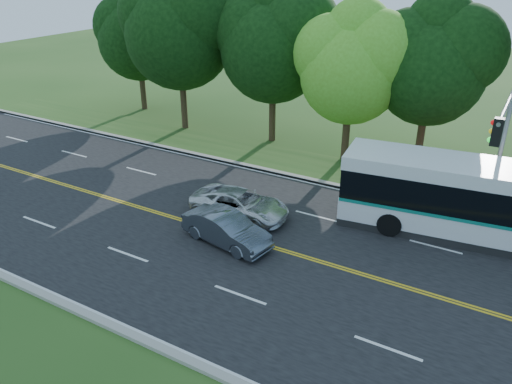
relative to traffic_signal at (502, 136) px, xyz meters
The scene contains 12 objects.
ground 9.65m from the traffic_signal, 140.23° to the right, with size 120.00×120.00×0.00m, color #294F1A.
road 9.65m from the traffic_signal, 140.23° to the right, with size 60.00×14.00×0.02m, color black.
curb_north 8.15m from the traffic_signal, 164.96° to the left, with size 60.00×0.30×0.15m, color #A19E91.
curb_south 14.86m from the traffic_signal, 117.35° to the right, with size 60.00×0.30×0.15m, color #A19E91.
grass_verge 8.74m from the traffic_signal, 151.03° to the left, with size 60.00×4.00×0.10m, color #294F1A.
lane_markings 9.71m from the traffic_signal, 140.63° to the right, with size 57.60×13.82×0.00m.
tree_row 13.61m from the traffic_signal, 150.00° to the left, with size 44.70×9.10×13.84m.
bougainvillea_hedge 4.86m from the traffic_signal, 75.94° to the left, with size 9.50×2.25×1.50m.
traffic_signal is the anchor object (origin of this frame).
transit_bus 3.00m from the traffic_signal, 20.01° to the right, with size 13.23×4.36×3.40m.
sedan 11.88m from the traffic_signal, 147.21° to the right, with size 1.45×4.17×1.37m, color slate.
suv 11.55m from the traffic_signal, 159.74° to the right, with size 2.19×4.75×1.32m, color silver.
Camera 1 is at (7.42, -16.09, 11.31)m, focal length 35.00 mm.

